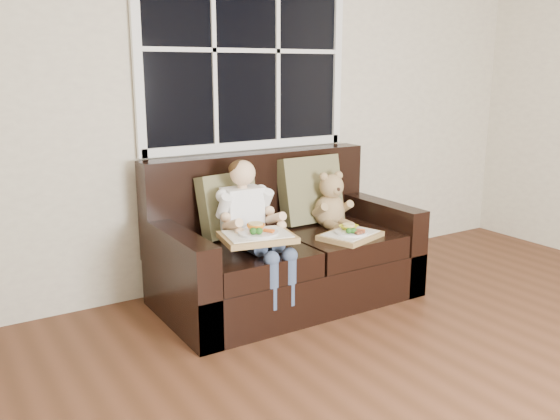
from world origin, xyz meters
TOP-DOWN VIEW (x-y plane):
  - window_back at (-0.36, 2.48)m, footprint 1.62×0.04m
  - loveseat at (-0.36, 2.02)m, footprint 1.70×0.92m
  - pillow_left at (-0.68, 2.17)m, footprint 0.44×0.26m
  - pillow_right at (-0.02, 2.17)m, footprint 0.47×0.22m
  - child at (-0.66, 1.90)m, footprint 0.36×0.59m
  - teddy_bear at (0.04, 2.01)m, footprint 0.25×0.31m
  - tray_left at (-0.73, 1.69)m, footprint 0.47×0.39m
  - tray_right at (-0.04, 1.68)m, footprint 0.45×0.39m

SIDE VIEW (x-z plane):
  - loveseat at x=-0.36m, z-range -0.17..0.79m
  - tray_right at x=-0.04m, z-range 0.43..0.52m
  - tray_left at x=-0.73m, z-range 0.53..0.62m
  - teddy_bear at x=0.04m, z-range 0.41..0.81m
  - child at x=-0.66m, z-range 0.23..1.04m
  - pillow_left at x=-0.68m, z-range 0.44..0.87m
  - pillow_right at x=-0.02m, z-range 0.44..0.93m
  - window_back at x=-0.36m, z-range 0.96..2.33m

